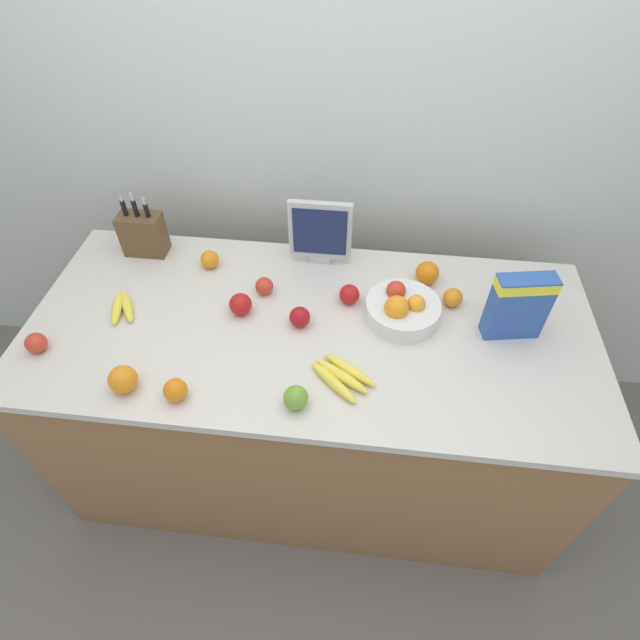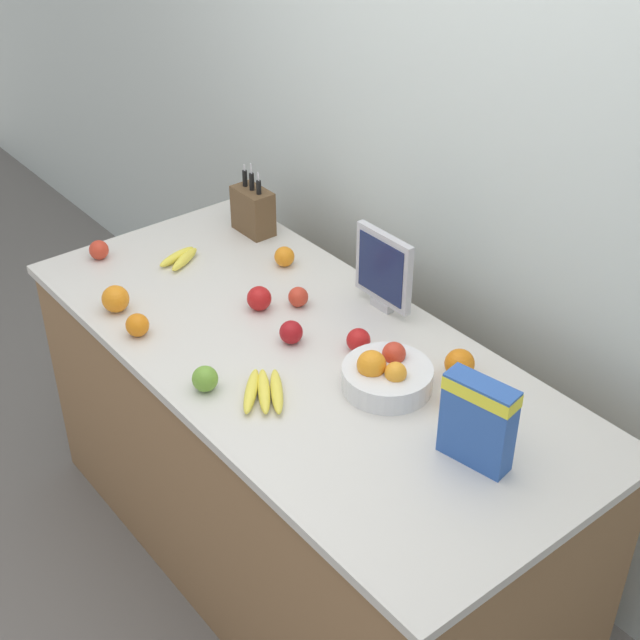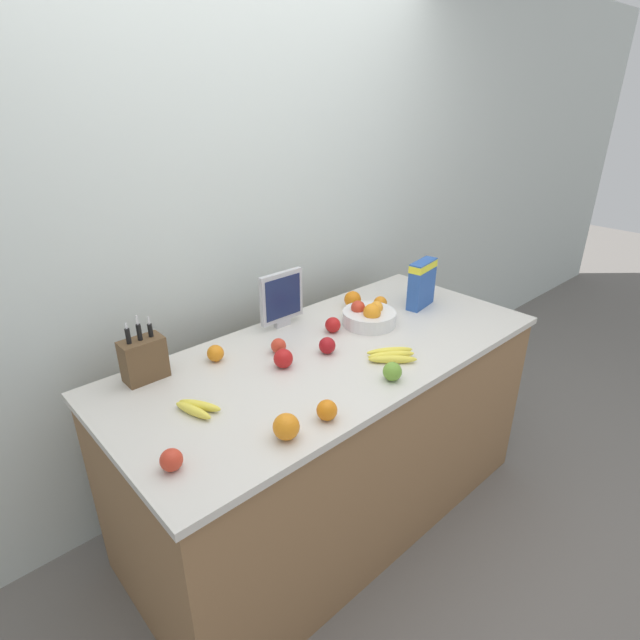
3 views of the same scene
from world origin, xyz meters
name	(u,v)px [view 3 (image 3 of 3)]	position (x,y,z in m)	size (l,w,h in m)	color
ground_plane	(331,508)	(0.00, 0.00, 0.00)	(14.00, 14.00, 0.00)	slate
wall_back	(241,230)	(0.00, 0.65, 1.30)	(9.00, 0.06, 2.60)	silver
counter	(332,435)	(0.00, 0.00, 0.45)	(1.94, 0.87, 0.90)	olive
knife_block	(144,359)	(-0.69, 0.32, 0.99)	(0.16, 0.09, 0.27)	brown
small_monitor	(282,298)	(-0.01, 0.34, 1.04)	(0.23, 0.03, 0.27)	#B7B7BC
cereal_box	(422,282)	(0.66, 0.05, 1.03)	(0.20, 0.10, 0.24)	#2D56A8
fruit_bowl	(369,316)	(0.31, 0.07, 0.94)	(0.25, 0.25, 0.12)	silver
banana_bunch_left	(391,355)	(0.13, -0.22, 0.92)	(0.22, 0.20, 0.03)	yellow
banana_bunch_right	(196,408)	(-0.66, 0.00, 0.92)	(0.12, 0.18, 0.03)	yellow
apple_leftmost	(283,358)	(-0.25, 0.03, 0.94)	(0.08, 0.08, 0.08)	red
apple_by_knife_block	(327,345)	(-0.04, 0.00, 0.94)	(0.07, 0.07, 0.07)	#A31419
apple_near_bananas	(171,460)	(-0.86, -0.21, 0.93)	(0.07, 0.07, 0.07)	red
apple_middle	(278,346)	(-0.19, 0.14, 0.93)	(0.06, 0.06, 0.06)	red
apple_front	(333,325)	(0.12, 0.13, 0.94)	(0.07, 0.07, 0.07)	red
apple_rear	(392,372)	(0.00, -0.33, 0.94)	(0.07, 0.07, 0.07)	#6B9E33
orange_front_center	(380,303)	(0.48, 0.16, 0.94)	(0.07, 0.07, 0.07)	orange
orange_front_left	(327,410)	(-0.36, -0.34, 0.94)	(0.07, 0.07, 0.07)	orange
orange_by_cereal	(286,427)	(-0.52, -0.33, 0.94)	(0.09, 0.09, 0.09)	orange
orange_back_center	(353,299)	(0.40, 0.27, 0.94)	(0.09, 0.09, 0.09)	orange
orange_front_right	(215,353)	(-0.42, 0.26, 0.94)	(0.07, 0.07, 0.07)	orange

